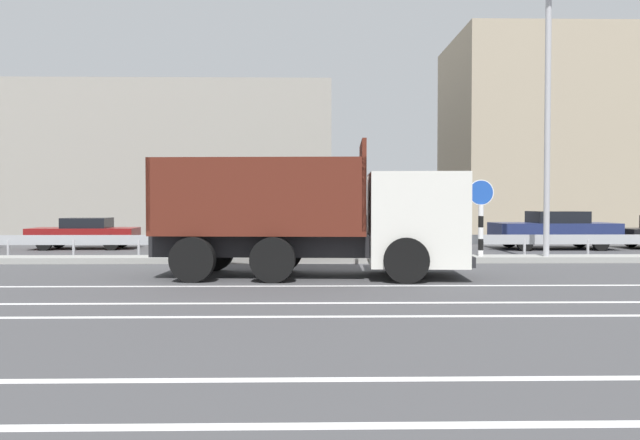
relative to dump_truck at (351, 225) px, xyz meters
The scene contains 17 objects.
ground_plane 1.99m from the dump_truck, 99.43° to the left, with size 320.00×320.00×0.00m, color #424244.
lane_strip_0 2.41m from the dump_truck, 121.47° to the right, with size 59.49×0.16×0.01m, color silver.
lane_strip_1 4.40m from the dump_truck, 104.66° to the right, with size 59.49×0.16×0.01m, color silver.
lane_strip_2 5.67m from the dump_truck, 101.11° to the right, with size 59.49×0.16×0.01m, color silver.
lane_strip_3 9.13m from the dump_truck, 96.77° to the right, with size 59.49×0.16×0.01m, color silver.
lane_strip_4 10.44m from the dump_truck, 95.90° to the right, with size 59.49×0.16×0.01m, color silver.
median_island 4.01m from the dump_truck, 93.74° to the left, with size 32.72×1.10×0.18m, color gray.
median_guardrail 5.03m from the dump_truck, 92.87° to the left, with size 59.49×0.09×0.78m.
dump_truck is the anchor object (origin of this frame).
median_road_sign 5.74m from the dump_truck, 41.67° to the left, with size 0.80×0.16×2.54m.
street_lamp_1 8.56m from the dump_truck, 29.44° to the left, with size 0.71×2.04×10.86m.
parked_car_2 13.74m from the dump_truck, 136.23° to the left, with size 4.14×1.91×1.24m.
parked_car_3 9.87m from the dump_truck, 113.13° to the left, with size 4.53×2.09×1.28m.
parked_car_4 9.60m from the dump_truck, 77.62° to the left, with size 4.04×1.99×1.35m.
parked_car_5 12.50m from the dump_truck, 46.20° to the left, with size 4.71×2.05×1.50m.
background_building_0 24.57m from the dump_truck, 115.44° to the left, with size 21.16×13.93×7.91m, color gray.
background_building_1 27.51m from the dump_truck, 56.76° to the left, with size 14.18×8.86×11.76m, color tan.
Camera 1 is at (-0.81, -16.84, 1.82)m, focal length 35.00 mm.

